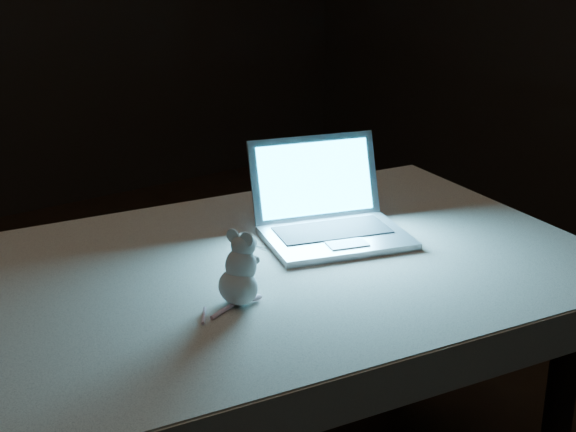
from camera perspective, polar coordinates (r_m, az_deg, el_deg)
table at (r=1.92m, az=-0.92°, el=-12.78°), size 1.38×1.00×0.68m
tablecloth at (r=1.71m, az=-2.16°, el=-5.58°), size 1.56×1.25×0.09m
laptop at (r=1.83m, az=3.41°, el=1.33°), size 0.38×0.35×0.21m
plush_mouse at (r=1.55m, az=-3.46°, el=-3.62°), size 0.13×0.13×0.14m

